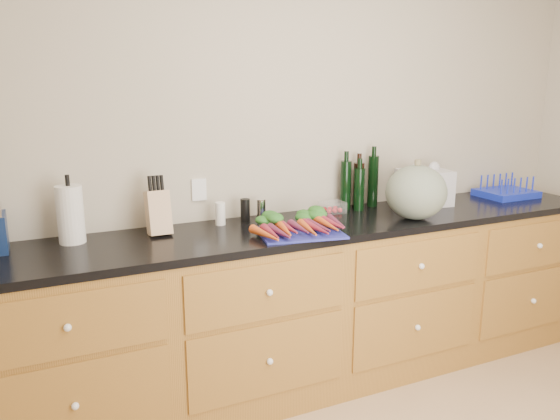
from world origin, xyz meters
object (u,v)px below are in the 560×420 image
carrots (296,225)px  tomato_box (332,207)px  knife_block (158,213)px  cutting_board (300,233)px  paper_towel (70,214)px  squash (416,192)px  dish_rack (506,191)px

carrots → tomato_box: 0.48m
knife_block → tomato_box: (1.03, 0.03, -0.08)m
cutting_board → paper_towel: (-1.06, 0.32, 0.13)m
tomato_box → carrots: bearing=-143.0°
cutting_board → tomato_box: (0.38, 0.33, 0.03)m
carrots → squash: size_ratio=1.35×
tomato_box → dish_rack: size_ratio=0.39×
carrots → tomato_box: carrots is taller
carrots → squash: 0.74m
carrots → paper_towel: paper_towel is taller
carrots → dish_rack: (1.67, 0.20, -0.00)m
knife_block → tomato_box: knife_block is taller
paper_towel → knife_block: (0.41, -0.02, -0.03)m
knife_block → tomato_box: size_ratio=1.60×
carrots → paper_towel: bearing=165.5°
carrots → cutting_board: bearing=-90.0°
paper_towel → dish_rack: bearing=-1.7°
cutting_board → dish_rack: size_ratio=1.18×
carrots → knife_block: knife_block is taller
carrots → knife_block: (-0.65, 0.26, 0.07)m
carrots → paper_towel: size_ratio=1.64×
paper_towel → knife_block: bearing=-2.8°
squash → cutting_board: bearing=-179.5°
squash → tomato_box: bearing=137.1°
paper_towel → knife_block: 0.41m
tomato_box → squash: bearing=-42.9°
paper_towel → dish_rack: size_ratio=0.79×
squash → dish_rack: bearing=13.9°
carrots → tomato_box: bearing=37.0°
squash → tomato_box: 0.49m
squash → knife_block: bearing=168.0°
dish_rack → tomato_box: bearing=176.0°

